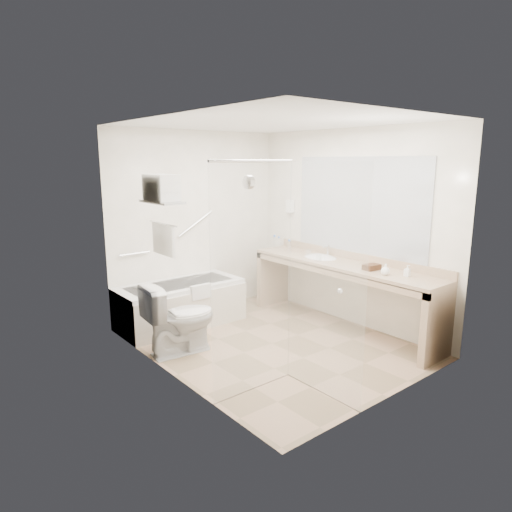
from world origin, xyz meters
TOP-DOWN VIEW (x-y plane):
  - floor at (0.00, 0.00)m, footprint 3.20×3.20m
  - ceiling at (0.00, 0.00)m, footprint 2.60×3.20m
  - wall_back at (0.00, 1.60)m, footprint 2.60×0.10m
  - wall_front at (0.00, -1.60)m, footprint 2.60×0.10m
  - wall_left at (-1.30, 0.00)m, footprint 0.10×3.20m
  - wall_right at (1.30, 0.00)m, footprint 0.10×3.20m
  - bathtub at (-0.50, 1.24)m, footprint 1.60×0.73m
  - grab_bar_short at (-0.95, 1.56)m, footprint 0.40×0.03m
  - grab_bar_long at (-0.05, 1.56)m, footprint 0.53×0.03m
  - shower_enclosure at (-0.63, -0.93)m, footprint 0.96×0.91m
  - towel_shelf at (-1.17, 0.35)m, footprint 0.24×0.55m
  - vanity_counter at (1.02, -0.15)m, footprint 0.55×2.70m
  - sink at (1.05, 0.25)m, footprint 0.40×0.52m
  - faucet at (1.20, 0.25)m, footprint 0.03×0.03m
  - mirror at (1.29, -0.15)m, footprint 0.02×2.00m
  - hairdryer_unit at (1.25, 1.05)m, footprint 0.08×0.10m
  - toilet at (-0.95, 0.46)m, footprint 0.84×0.53m
  - amenity_basket at (1.01, -0.61)m, footprint 0.21×0.15m
  - soap_bottle_a at (1.06, -1.04)m, footprint 0.07×0.13m
  - soap_bottle_b at (0.92, -0.85)m, footprint 0.13×0.15m
  - water_bottle_left at (1.00, 1.10)m, footprint 0.06×0.06m
  - water_bottle_mid at (0.94, 0.73)m, footprint 0.06×0.06m
  - water_bottle_right at (1.06, 1.08)m, footprint 0.05×0.05m
  - drinking_glass_near at (0.86, 0.10)m, footprint 0.07×0.07m
  - drinking_glass_far at (0.98, 0.40)m, footprint 0.08×0.08m

SIDE VIEW (x-z plane):
  - floor at x=0.00m, z-range 0.00..0.00m
  - bathtub at x=-0.50m, z-range -0.02..0.57m
  - toilet at x=-0.95m, z-range 0.00..0.79m
  - vanity_counter at x=1.02m, z-range 0.17..1.12m
  - sink at x=1.05m, z-range 0.75..0.89m
  - soap_bottle_a at x=1.06m, z-range 0.85..0.91m
  - amenity_basket at x=1.01m, z-range 0.85..0.92m
  - drinking_glass_near at x=0.86m, z-range 0.85..0.94m
  - drinking_glass_far at x=0.98m, z-range 0.85..0.94m
  - soap_bottle_b at x=0.92m, z-range 0.85..0.95m
  - water_bottle_right at x=1.06m, z-range 0.84..1.01m
  - faucet at x=1.20m, z-range 0.86..1.00m
  - water_bottle_mid at x=0.94m, z-range 0.84..1.03m
  - water_bottle_left at x=1.00m, z-range 0.84..1.04m
  - grab_bar_short at x=-0.95m, z-range 0.93..0.96m
  - shower_enclosure at x=-0.63m, z-range 0.01..2.12m
  - wall_back at x=0.00m, z-range 0.00..2.50m
  - wall_front at x=0.00m, z-range 0.00..2.50m
  - wall_left at x=-1.30m, z-range 0.00..2.50m
  - wall_right at x=1.30m, z-range 0.00..2.50m
  - grab_bar_long at x=-0.05m, z-range 1.09..1.41m
  - hairdryer_unit at x=1.25m, z-range 1.36..1.54m
  - mirror at x=1.29m, z-range 0.95..2.15m
  - towel_shelf at x=-1.17m, z-range 1.35..2.16m
  - ceiling at x=0.00m, z-range 2.45..2.55m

